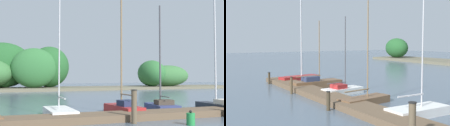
% 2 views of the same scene
% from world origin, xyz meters
% --- Properties ---
extents(dock_pier, '(31.00, 1.80, 0.35)m').
position_xyz_m(dock_pier, '(0.00, 10.80, 0.17)').
color(dock_pier, brown).
rests_on(dock_pier, ground).
extents(sailboat_0, '(1.67, 3.95, 8.16)m').
position_xyz_m(sailboat_0, '(-13.72, 12.50, 0.46)').
color(sailboat_0, maroon).
rests_on(sailboat_0, ground).
extents(sailboat_1, '(1.42, 4.30, 5.28)m').
position_xyz_m(sailboat_1, '(-10.23, 12.42, 0.35)').
color(sailboat_1, brown).
rests_on(sailboat_1, ground).
extents(sailboat_2, '(1.54, 3.21, 5.38)m').
position_xyz_m(sailboat_2, '(-6.71, 12.71, 0.30)').
color(sailboat_2, white).
rests_on(sailboat_2, ground).
extents(sailboat_3, '(1.64, 3.69, 6.04)m').
position_xyz_m(sailboat_3, '(-3.34, 12.20, 0.27)').
color(sailboat_3, brown).
rests_on(sailboat_3, ground).
extents(sailboat_4, '(1.37, 3.54, 8.17)m').
position_xyz_m(sailboat_4, '(0.27, 12.87, 0.31)').
color(sailboat_4, white).
rests_on(sailboat_4, ground).
extents(mooring_piling_0, '(0.22, 0.22, 1.00)m').
position_xyz_m(mooring_piling_0, '(-14.00, 9.70, 0.51)').
color(mooring_piling_0, '#3D3323').
rests_on(mooring_piling_0, ground).
extents(mooring_piling_1, '(0.19, 0.19, 1.20)m').
position_xyz_m(mooring_piling_1, '(-8.59, 9.59, 0.61)').
color(mooring_piling_1, '#4C3D28').
rests_on(mooring_piling_1, ground).
extents(mooring_piling_2, '(0.24, 0.24, 1.04)m').
position_xyz_m(mooring_piling_2, '(-2.97, 9.45, 0.53)').
color(mooring_piling_2, '#3D3323').
rests_on(mooring_piling_2, ground).
extents(mooring_piling_3, '(0.30, 0.30, 1.57)m').
position_xyz_m(mooring_piling_3, '(3.14, 9.50, 0.79)').
color(mooring_piling_3, brown).
rests_on(mooring_piling_3, ground).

